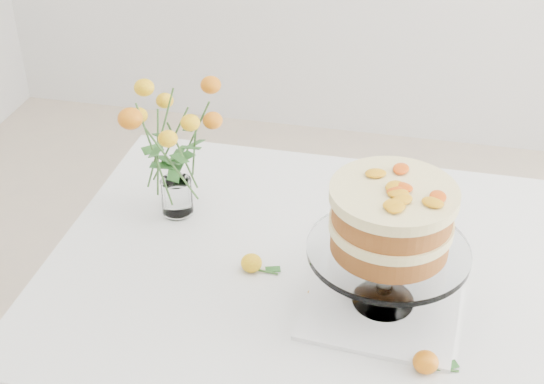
% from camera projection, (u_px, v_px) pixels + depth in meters
% --- Properties ---
extents(table, '(1.43, 0.93, 0.76)m').
position_uv_depth(table, '(374.00, 300.00, 1.66)').
color(table, tan).
rests_on(table, ground).
extents(napkin, '(0.32, 0.32, 0.01)m').
position_uv_depth(napkin, '(383.00, 303.00, 1.52)').
color(napkin, white).
rests_on(napkin, table).
extents(cake_stand, '(0.31, 0.31, 0.28)m').
position_uv_depth(cake_stand, '(391.00, 225.00, 1.42)').
color(cake_stand, silver).
rests_on(cake_stand, napkin).
extents(rose_vase, '(0.30, 0.30, 0.37)m').
position_uv_depth(rose_vase, '(172.00, 133.00, 1.68)').
color(rose_vase, silver).
rests_on(rose_vase, table).
extents(loose_rose_near, '(0.08, 0.05, 0.04)m').
position_uv_depth(loose_rose_near, '(252.00, 263.00, 1.61)').
color(loose_rose_near, yellow).
rests_on(loose_rose_near, table).
extents(loose_rose_far, '(0.09, 0.05, 0.04)m').
position_uv_depth(loose_rose_far, '(426.00, 362.00, 1.37)').
color(loose_rose_far, '#D65C0A').
rests_on(loose_rose_far, table).
extents(stray_petal_a, '(0.03, 0.02, 0.00)m').
position_uv_depth(stray_petal_a, '(314.00, 293.00, 1.55)').
color(stray_petal_a, orange).
rests_on(stray_petal_a, table).
extents(stray_petal_b, '(0.03, 0.02, 0.00)m').
position_uv_depth(stray_petal_b, '(360.00, 313.00, 1.50)').
color(stray_petal_b, orange).
rests_on(stray_petal_b, table).
extents(stray_petal_c, '(0.03, 0.02, 0.00)m').
position_uv_depth(stray_petal_c, '(378.00, 330.00, 1.46)').
color(stray_petal_c, orange).
rests_on(stray_petal_c, table).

